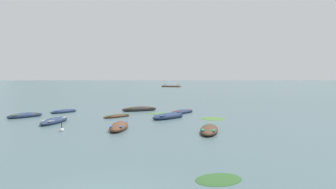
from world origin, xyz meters
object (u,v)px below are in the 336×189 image
at_px(rowboat_0, 209,130).
at_px(mooring_buoy, 62,130).
at_px(rowboat_1, 117,116).
at_px(rowboat_9, 182,112).
at_px(rowboat_3, 119,126).
at_px(rowboat_8, 25,116).
at_px(rowboat_4, 54,121).
at_px(ferry_0, 171,86).
at_px(rowboat_5, 64,111).
at_px(rowboat_7, 168,116).
at_px(rowboat_2, 140,109).

distance_m(rowboat_0, mooring_buoy, 11.43).
xyz_separation_m(rowboat_0, rowboat_1, (-8.42, 8.59, -0.06)).
bearing_deg(rowboat_0, rowboat_9, 95.72).
distance_m(rowboat_1, mooring_buoy, 8.58).
relative_size(rowboat_3, rowboat_8, 1.18).
bearing_deg(mooring_buoy, rowboat_8, 129.64).
distance_m(rowboat_3, rowboat_4, 7.29).
distance_m(rowboat_4, ferry_0, 119.91).
bearing_deg(rowboat_1, mooring_buoy, -110.42).
xyz_separation_m(rowboat_5, rowboat_7, (12.55, -5.27, 0.06)).
relative_size(rowboat_1, rowboat_2, 0.64).
relative_size(rowboat_0, rowboat_8, 1.28).
bearing_deg(rowboat_7, rowboat_5, 157.23).
bearing_deg(rowboat_0, rowboat_4, 160.63).
bearing_deg(rowboat_5, rowboat_8, -122.39).
relative_size(rowboat_2, mooring_buoy, 5.45).
bearing_deg(rowboat_8, ferry_0, 80.49).
xyz_separation_m(rowboat_4, ferry_0, (14.72, 119.00, 0.25)).
bearing_deg(ferry_0, rowboat_3, -93.85).
distance_m(rowboat_1, rowboat_7, 5.56).
xyz_separation_m(rowboat_2, ferry_0, (7.63, 109.22, 0.22)).
xyz_separation_m(rowboat_1, rowboat_5, (-7.08, 4.25, 0.03)).
relative_size(rowboat_1, rowboat_7, 0.74).
xyz_separation_m(rowboat_3, rowboat_5, (-8.40, 11.38, -0.06)).
bearing_deg(rowboat_0, rowboat_2, 114.05).
bearing_deg(rowboat_0, rowboat_1, 134.42).
xyz_separation_m(rowboat_1, rowboat_9, (7.22, 3.42, 0.04)).
height_order(rowboat_1, rowboat_2, rowboat_2).
height_order(rowboat_2, rowboat_4, rowboat_2).
height_order(rowboat_3, rowboat_5, rowboat_3).
bearing_deg(ferry_0, rowboat_2, -94.00).
distance_m(rowboat_2, mooring_buoy, 14.85).
bearing_deg(mooring_buoy, rowboat_7, 39.71).
xyz_separation_m(rowboat_2, rowboat_5, (-9.00, -1.72, -0.06)).
xyz_separation_m(rowboat_2, rowboat_8, (-11.65, -5.89, -0.02)).
distance_m(rowboat_0, rowboat_7, 8.13).
height_order(rowboat_2, rowboat_7, rowboat_7).
bearing_deg(rowboat_2, mooring_buoy, -109.32).
xyz_separation_m(rowboat_4, rowboat_5, (-1.91, 8.06, -0.03)).
height_order(rowboat_4, rowboat_5, rowboat_4).
bearing_deg(rowboat_5, rowboat_2, 10.83).
bearing_deg(rowboat_1, rowboat_2, 72.18).
xyz_separation_m(rowboat_8, ferry_0, (19.27, 115.10, 0.25)).
distance_m(rowboat_8, mooring_buoy, 10.55).
bearing_deg(rowboat_4, rowboat_8, 139.45).
bearing_deg(ferry_0, mooring_buoy, -95.81).
distance_m(rowboat_2, rowboat_3, 13.11).
xyz_separation_m(rowboat_4, rowboat_9, (12.39, 7.23, -0.02)).
bearing_deg(rowboat_8, rowboat_2, 26.81).
relative_size(rowboat_4, mooring_buoy, 5.07).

